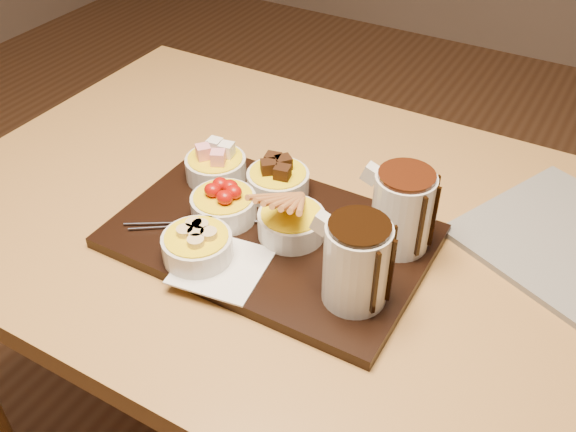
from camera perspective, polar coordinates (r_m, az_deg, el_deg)
The scene contains 11 objects.
dining_table at distance 1.08m, azimuth 1.06°, elevation -4.05°, with size 1.20×0.80×0.75m.
serving_board at distance 0.97m, azimuth -1.54°, elevation -1.80°, with size 0.46×0.30×0.02m, color black.
napkin at distance 0.91m, azimuth -5.91°, elevation -4.45°, with size 0.12×0.12×0.00m, color white.
bowl_marshmallows at distance 1.07m, azimuth -6.42°, elevation 4.25°, with size 0.10×0.10×0.04m, color silver.
bowl_cake at distance 1.03m, azimuth -0.89°, elevation 2.95°, with size 0.10×0.10×0.04m, color silver.
bowl_strawberries at distance 0.98m, azimuth -5.73°, elevation 0.80°, with size 0.10×0.10×0.04m, color silver.
bowl_biscotti at distance 0.94m, azimuth 0.31°, elevation -0.76°, with size 0.10×0.10×0.04m, color silver.
bowl_bananas at distance 0.91m, azimuth -8.05°, elevation -2.78°, with size 0.10×0.10×0.04m, color silver.
pitcher_dark_chocolate at distance 0.83m, azimuth 6.10°, elevation -4.26°, with size 0.09×0.09×0.12m, color silver.
pitcher_milk_chocolate at distance 0.92m, azimuth 10.10°, elevation 0.40°, with size 0.09×0.09×0.12m, color silver.
fondue_skewers at distance 0.98m, azimuth -6.98°, elevation -0.52°, with size 0.26×0.03×0.01m, color silver, non-canonical shape.
Camera 1 is at (0.38, -0.70, 1.39)m, focal length 40.00 mm.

